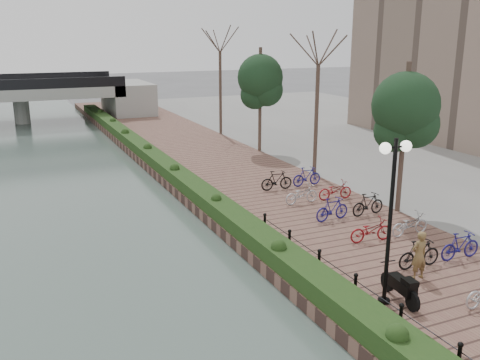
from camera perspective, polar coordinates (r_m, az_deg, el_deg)
promenade at (r=29.78m, az=-0.19°, el=0.02°), size 8.00×75.00×0.50m
inland_pavement at (r=38.91m, az=21.94°, el=2.53°), size 24.00×75.00×0.50m
hedge at (r=30.81m, az=-7.88°, el=1.45°), size 1.10×56.00×0.60m
chain_fence at (r=15.79m, az=14.36°, el=-12.45°), size 0.10×14.10×0.70m
lamppost at (r=15.30m, az=15.97°, el=-0.70°), size 1.02×0.32×4.88m
motorcycle at (r=16.57m, az=16.69°, el=-10.67°), size 0.69×1.65×1.00m
pedestrian at (r=18.04m, az=18.55°, el=-7.60°), size 0.59×0.39×1.61m
bicycle_parking at (r=22.10m, az=13.96°, el=-3.94°), size 2.40×14.69×1.00m
street_trees at (r=26.90m, az=11.89°, el=5.54°), size 3.20×37.12×6.80m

